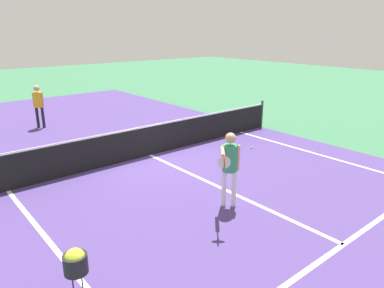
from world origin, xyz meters
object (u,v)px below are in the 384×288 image
at_px(net, 149,140).
at_px(tennis_ball_near_net, 252,148).
at_px(player_far, 38,102).
at_px(ball_hopper, 75,262).
at_px(player_near, 230,162).

distance_m(net, tennis_ball_near_net, 3.37).
bearing_deg(player_far, ball_hopper, -105.35).
bearing_deg(player_near, ball_hopper, -169.05).
bearing_deg(player_near, tennis_ball_near_net, 34.40).
bearing_deg(ball_hopper, tennis_ball_near_net, 23.25).
xyz_separation_m(player_near, tennis_ball_near_net, (3.48, 2.38, -1.02)).
bearing_deg(net, player_far, 105.04).
height_order(player_near, ball_hopper, player_near).
bearing_deg(player_near, player_far, 95.67).
xyz_separation_m(player_near, player_far, (-0.95, 9.53, -0.02)).
bearing_deg(ball_hopper, player_far, 74.65).
distance_m(player_near, ball_hopper, 3.85).
bearing_deg(tennis_ball_near_net, player_near, -145.60).
relative_size(player_near, ball_hopper, 1.93).
height_order(net, tennis_ball_near_net, net).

